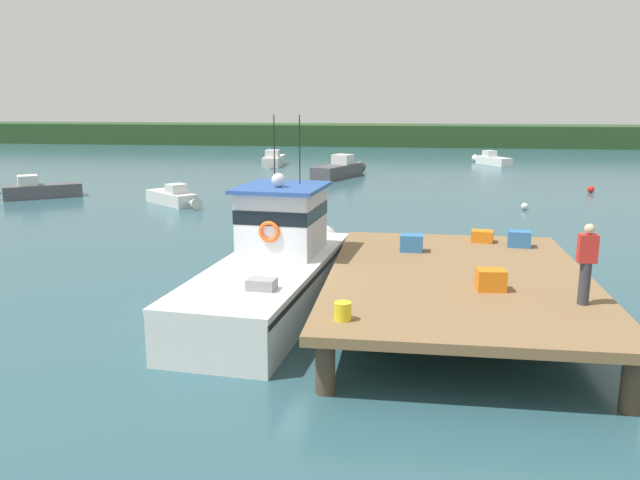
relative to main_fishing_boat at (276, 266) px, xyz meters
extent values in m
plane|color=#2D5660|center=(-0.25, -0.87, -1.01)|extent=(200.00, 200.00, 0.00)
cylinder|color=#4C3D2D|center=(1.95, -4.97, -0.51)|extent=(0.36, 0.36, 1.00)
cylinder|color=#4C3D2D|center=(7.15, -4.97, -0.51)|extent=(0.36, 0.36, 1.00)
cylinder|color=#4C3D2D|center=(1.95, 3.23, -0.51)|extent=(0.36, 0.36, 1.00)
cylinder|color=#4C3D2D|center=(7.15, 3.23, -0.51)|extent=(0.36, 0.36, 1.00)
cube|color=olive|center=(4.55, -0.87, 0.09)|extent=(6.00, 9.00, 0.20)
cube|color=white|center=(-0.05, -0.56, -0.46)|extent=(3.24, 8.20, 1.10)
cone|color=white|center=(0.40, 4.32, -0.46)|extent=(1.26, 1.89, 1.10)
cube|color=black|center=(-0.05, -0.56, -0.01)|extent=(3.24, 8.04, 0.12)
cube|color=white|center=(-0.05, -0.56, 0.15)|extent=(3.28, 8.20, 0.12)
cube|color=silver|center=(0.06, 0.63, 0.99)|extent=(2.10, 2.37, 1.80)
cube|color=black|center=(0.06, 0.63, 1.31)|extent=(2.12, 2.39, 0.36)
cube|color=#2D56A8|center=(0.06, 0.63, 1.94)|extent=(2.36, 2.69, 0.10)
sphere|color=white|center=(0.03, 0.33, 2.17)|extent=(0.36, 0.36, 0.36)
cylinder|color=black|center=(-0.24, 1.16, 2.89)|extent=(0.03, 0.03, 1.80)
cylinder|color=black|center=(0.45, 1.10, 2.89)|extent=(0.03, 0.03, 1.80)
cube|color=#939399|center=(0.29, -2.80, 0.27)|extent=(0.64, 0.49, 0.36)
torus|color=orange|center=(-0.71, -3.31, 0.15)|extent=(0.61, 0.61, 0.12)
torus|color=#EA5119|center=(-0.05, -0.50, 0.99)|extent=(0.55, 0.15, 0.54)
cube|color=orange|center=(5.13, -2.10, 0.42)|extent=(0.64, 0.49, 0.45)
cube|color=#3370B2|center=(3.45, 1.29, 0.42)|extent=(0.62, 0.46, 0.45)
cube|color=#3370B2|center=(6.40, 2.25, 0.41)|extent=(0.64, 0.50, 0.44)
cube|color=orange|center=(5.46, 2.74, 0.36)|extent=(0.67, 0.54, 0.33)
cylinder|color=yellow|center=(2.20, -4.42, 0.36)|extent=(0.32, 0.32, 0.34)
cylinder|color=#383842|center=(6.83, -2.83, 0.62)|extent=(0.22, 0.22, 0.86)
cube|color=red|center=(6.83, -2.83, 1.33)|extent=(0.36, 0.22, 0.56)
sphere|color=beige|center=(6.83, -2.83, 1.72)|extent=(0.20, 0.20, 0.20)
cube|color=#4C4C51|center=(-1.57, 27.63, -0.57)|extent=(3.19, 5.03, 0.87)
cone|color=#4C4C51|center=(-0.46, 30.42, -0.57)|extent=(1.25, 1.44, 0.87)
cube|color=silver|center=(-1.26, 28.41, 0.19)|extent=(1.58, 1.57, 0.65)
cube|color=#4C4C51|center=(-16.38, 16.32, -0.65)|extent=(3.92, 3.32, 0.72)
cube|color=silver|center=(-16.94, 15.91, -0.02)|extent=(1.38, 1.39, 0.54)
cube|color=silver|center=(-7.62, 35.36, -0.63)|extent=(1.51, 4.18, 0.75)
cone|color=silver|center=(-7.49, 32.79, -0.63)|extent=(0.80, 1.07, 0.75)
cube|color=silver|center=(-7.59, 34.64, 0.02)|extent=(1.10, 1.08, 0.56)
cube|color=white|center=(10.19, 38.46, -0.69)|extent=(2.72, 3.59, 0.64)
cone|color=white|center=(9.10, 40.36, -0.69)|extent=(0.99, 1.08, 0.64)
cube|color=silver|center=(9.88, 38.99, -0.13)|extent=(1.21, 1.20, 0.48)
cube|color=silver|center=(-8.67, 15.20, -0.70)|extent=(3.30, 3.03, 0.62)
cone|color=silver|center=(-7.04, 13.82, -0.70)|extent=(1.05, 1.02, 0.62)
cube|color=silver|center=(-8.21, 14.81, -0.16)|extent=(1.21, 1.21, 0.46)
sphere|color=red|center=(13.67, 22.48, -0.81)|extent=(0.40, 0.40, 0.40)
sphere|color=silver|center=(0.72, 5.41, -0.82)|extent=(0.38, 0.38, 0.38)
sphere|color=silver|center=(-4.11, 13.35, -0.83)|extent=(0.35, 0.35, 0.35)
sphere|color=silver|center=(8.90, 15.87, -0.84)|extent=(0.34, 0.34, 0.34)
cube|color=#284723|center=(-0.25, 61.13, 0.19)|extent=(120.00, 8.00, 2.40)
camera|label=1|loc=(3.34, -15.52, 4.15)|focal=35.70mm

